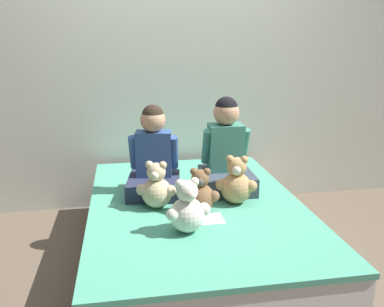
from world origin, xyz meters
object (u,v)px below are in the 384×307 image
Objects in this scene: bed at (196,232)px; teddy_bear_at_foot_of_bed at (187,209)px; teddy_bear_between_children at (200,194)px; child_on_left at (154,159)px; child_on_right at (226,153)px; teddy_bear_held_by_right_child at (236,183)px; sign_card at (205,219)px; teddy_bear_held_by_left_child at (157,188)px.

teddy_bear_at_foot_of_bed is at bearing -106.68° from bed.
teddy_bear_between_children reaches higher than bed.
bed is at bearing -34.23° from child_on_left.
teddy_bear_held_by_right_child is at bearing -88.86° from child_on_right.
teddy_bear_held_by_right_child is at bearing 41.57° from sign_card.
sign_card is at bearing 31.29° from teddy_bear_at_foot_of_bed.
child_on_right is 2.14× the size of teddy_bear_held_by_left_child.
teddy_bear_at_foot_of_bed is (-0.36, -0.61, -0.12)m from child_on_right.
teddy_bear_at_foot_of_bed reaches higher than teddy_bear_held_by_left_child.
teddy_bear_at_foot_of_bed is (-0.36, -0.34, -0.00)m from teddy_bear_held_by_right_child.
child_on_right is at bearing 44.97° from teddy_bear_at_foot_of_bed.
sign_card reaches higher than bed.
child_on_left is 0.59m from sign_card.
child_on_right is 2.04× the size of teddy_bear_held_by_right_child.
bed is at bearing 23.32° from teddy_bear_held_by_left_child.
teddy_bear_held_by_right_child is 0.27m from teddy_bear_between_children.
child_on_left is 2.15× the size of teddy_bear_between_children.
bed is 0.52m from teddy_bear_at_foot_of_bed.
teddy_bear_between_children is (-0.25, -0.37, -0.13)m from child_on_right.
teddy_bear_at_foot_of_bed reaches higher than sign_card.
teddy_bear_held_by_left_child reaches higher than teddy_bear_between_children.
bed is 2.99× the size of child_on_right.
teddy_bear_between_children reaches higher than sign_card.
child_on_left is (-0.24, 0.22, 0.43)m from bed.
child_on_left is at bearing 136.78° from teddy_bear_between_children.
teddy_bear_between_children is at bearing 49.96° from teddy_bear_at_foot_of_bed.
teddy_bear_held_by_right_child is 0.35m from sign_card.
child_on_right is 0.72m from teddy_bear_at_foot_of_bed.
bed is 0.41m from teddy_bear_held_by_left_child.
child_on_right is 2.99× the size of sign_card.
child_on_left is at bearing 168.73° from teddy_bear_held_by_right_child.
sign_card is at bearing -120.86° from teddy_bear_held_by_right_child.
child_on_right reaches higher than teddy_bear_held_by_left_child.
child_on_left is at bearing 87.67° from teddy_bear_at_foot_of_bed.
teddy_bear_held_by_right_child reaches higher than bed.
teddy_bear_held_by_left_child is 0.36m from sign_card.
teddy_bear_held_by_left_child is at bearing 138.24° from sign_card.
child_on_left is at bearing 137.27° from bed.
child_on_right is at bearing 8.84° from child_on_left.
bed is 6.32× the size of teddy_bear_at_foot_of_bed.
child_on_left is 1.91× the size of teddy_bear_held_by_right_child.
sign_card is (0.01, -0.26, 0.21)m from bed.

